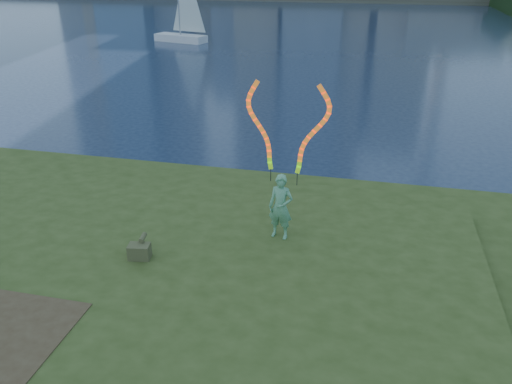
# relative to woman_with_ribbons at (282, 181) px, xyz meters

# --- Properties ---
(ground) EXTENTS (320.00, 320.00, 0.00)m
(ground) POSITION_rel_woman_with_ribbons_xyz_m (-2.43, -1.63, -2.22)
(ground) COLOR #17233B
(ground) RESTS_ON ground
(grassy_knoll) EXTENTS (20.00, 18.00, 0.80)m
(grassy_knoll) POSITION_rel_woman_with_ribbons_xyz_m (-2.43, -3.93, -1.88)
(grassy_knoll) COLOR #354418
(grassy_knoll) RESTS_ON ground
(woman_with_ribbons) EXTENTS (2.01, 0.50, 3.96)m
(woman_with_ribbons) POSITION_rel_woman_with_ribbons_xyz_m (0.00, 0.00, 0.00)
(woman_with_ribbons) COLOR #127930
(woman_with_ribbons) RESTS_ON grassy_knoll
(canvas_bag) EXTENTS (0.51, 0.57, 0.44)m
(canvas_bag) POSITION_rel_woman_with_ribbons_xyz_m (-2.84, -1.61, -1.24)
(canvas_bag) COLOR #4D492C
(canvas_bag) RESTS_ON grassy_knoll
(sailboat) EXTENTS (4.94, 2.63, 7.45)m
(sailboat) POSITION_rel_woman_with_ribbons_xyz_m (-14.37, 31.77, -0.94)
(sailboat) COLOR white
(sailboat) RESTS_ON ground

